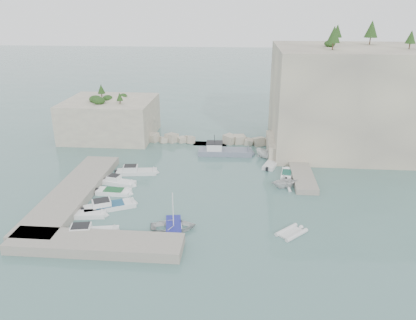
# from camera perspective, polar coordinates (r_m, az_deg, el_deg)

# --- Properties ---
(ground) EXTENTS (400.00, 400.00, 0.00)m
(ground) POSITION_cam_1_polar(r_m,az_deg,el_deg) (52.67, -0.56, -5.39)
(ground) COLOR slate
(ground) RESTS_ON ground
(cliff_east) EXTENTS (26.00, 22.00, 17.00)m
(cliff_east) POSITION_cam_1_polar(r_m,az_deg,el_deg) (73.88, 19.46, 8.17)
(cliff_east) COLOR beige
(cliff_east) RESTS_ON ground
(cliff_terrace) EXTENTS (8.00, 10.00, 2.50)m
(cliff_terrace) POSITION_cam_1_polar(r_m,az_deg,el_deg) (69.16, 11.66, 1.87)
(cliff_terrace) COLOR beige
(cliff_terrace) RESTS_ON ground
(outcrop_west) EXTENTS (16.00, 14.00, 7.00)m
(outcrop_west) POSITION_cam_1_polar(r_m,az_deg,el_deg) (78.60, -13.54, 5.74)
(outcrop_west) COLOR beige
(outcrop_west) RESTS_ON ground
(quay_west) EXTENTS (5.00, 24.00, 1.10)m
(quay_west) POSITION_cam_1_polar(r_m,az_deg,el_deg) (55.67, -18.42, -4.40)
(quay_west) COLOR #9E9689
(quay_west) RESTS_ON ground
(quay_south) EXTENTS (18.00, 4.00, 1.10)m
(quay_south) POSITION_cam_1_polar(r_m,az_deg,el_deg) (43.84, -15.57, -11.30)
(quay_south) COLOR #9E9689
(quay_south) RESTS_ON ground
(ledge_east) EXTENTS (3.00, 16.00, 0.80)m
(ledge_east) POSITION_cam_1_polar(r_m,az_deg,el_deg) (62.09, 12.84, -1.30)
(ledge_east) COLOR #9E9689
(ledge_east) RESTS_ON ground
(breakwater) EXTENTS (28.00, 3.00, 1.40)m
(breakwater) POSITION_cam_1_polar(r_m,az_deg,el_deg) (72.82, 0.29, 2.83)
(breakwater) COLOR beige
(breakwater) RESTS_ON ground
(motorboat_a) EXTENTS (6.64, 2.77, 1.40)m
(motorboat_a) POSITION_cam_1_polar(r_m,az_deg,el_deg) (61.01, -9.99, -1.90)
(motorboat_a) COLOR silver
(motorboat_a) RESTS_ON ground
(motorboat_b) EXTENTS (5.34, 2.75, 1.40)m
(motorboat_b) POSITION_cam_1_polar(r_m,az_deg,el_deg) (57.92, -12.41, -3.36)
(motorboat_b) COLOR white
(motorboat_b) RESTS_ON ground
(motorboat_c) EXTENTS (5.00, 2.01, 0.70)m
(motorboat_c) POSITION_cam_1_polar(r_m,az_deg,el_deg) (55.30, -13.08, -4.63)
(motorboat_c) COLOR white
(motorboat_c) RESTS_ON ground
(motorboat_d) EXTENTS (6.99, 4.81, 1.40)m
(motorboat_d) POSITION_cam_1_polar(r_m,az_deg,el_deg) (51.58, -13.63, -6.63)
(motorboat_d) COLOR white
(motorboat_d) RESTS_ON ground
(motorboat_e) EXTENTS (4.10, 2.14, 0.70)m
(motorboat_e) POSITION_cam_1_polar(r_m,az_deg,el_deg) (50.33, -16.18, -7.63)
(motorboat_e) COLOR white
(motorboat_e) RESTS_ON ground
(motorboat_f) EXTENTS (6.91, 3.20, 1.40)m
(motorboat_f) POSITION_cam_1_polar(r_m,az_deg,el_deg) (46.52, -16.22, -10.15)
(motorboat_f) COLOR white
(motorboat_f) RESTS_ON ground
(rowboat) EXTENTS (5.62, 4.44, 1.05)m
(rowboat) POSITION_cam_1_polar(r_m,az_deg,el_deg) (45.99, -4.85, -9.68)
(rowboat) COLOR silver
(rowboat) RESTS_ON ground
(inflatable_dinghy) EXTENTS (3.93, 3.94, 0.44)m
(inflatable_dinghy) POSITION_cam_1_polar(r_m,az_deg,el_deg) (45.90, 11.63, -10.15)
(inflatable_dinghy) COLOR silver
(inflatable_dinghy) RESTS_ON ground
(tender_east_a) EXTENTS (4.53, 4.18, 1.98)m
(tender_east_a) POSITION_cam_1_polar(r_m,az_deg,el_deg) (56.68, 10.70, -3.78)
(tender_east_a) COLOR silver
(tender_east_a) RESTS_ON ground
(tender_east_b) EXTENTS (2.18, 4.59, 0.70)m
(tender_east_b) POSITION_cam_1_polar(r_m,az_deg,el_deg) (60.39, 10.98, -2.21)
(tender_east_b) COLOR white
(tender_east_b) RESTS_ON ground
(tender_east_c) EXTENTS (3.26, 5.41, 0.70)m
(tender_east_c) POSITION_cam_1_polar(r_m,az_deg,el_deg) (63.77, 8.89, -0.80)
(tender_east_c) COLOR silver
(tender_east_c) RESTS_ON ground
(tender_east_d) EXTENTS (4.97, 3.69, 1.81)m
(tender_east_d) POSITION_cam_1_polar(r_m,az_deg,el_deg) (66.55, 8.60, 0.16)
(tender_east_d) COLOR white
(tender_east_d) RESTS_ON ground
(work_boat) EXTENTS (9.84, 3.18, 2.20)m
(work_boat) POSITION_cam_1_polar(r_m,az_deg,el_deg) (67.87, 2.41, 0.81)
(work_boat) COLOR slate
(work_boat) RESTS_ON ground
(rowboat_mast) EXTENTS (0.10, 0.10, 4.20)m
(rowboat_mast) POSITION_cam_1_polar(r_m,az_deg,el_deg) (44.71, -4.95, -6.79)
(rowboat_mast) COLOR white
(rowboat_mast) RESTS_ON rowboat
(vegetation) EXTENTS (53.48, 13.88, 13.40)m
(vegetation) POSITION_cam_1_polar(r_m,az_deg,el_deg) (72.80, 16.03, 15.91)
(vegetation) COLOR #1E4219
(vegetation) RESTS_ON ground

